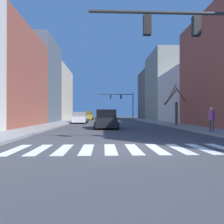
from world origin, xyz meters
TOP-DOWN VIEW (x-y plane):
  - ground_plane at (0.00, 0.00)m, footprint 240.00×240.00m
  - building_row_left at (-11.20, 18.04)m, footprint 6.00×48.37m
  - building_row_right at (11.20, 22.54)m, footprint 6.00×55.92m
  - crosswalk_stripes at (-0.00, -0.09)m, footprint 9.45×2.60m
  - traffic_signal_near at (3.18, 0.66)m, footprint 7.16×0.28m
  - traffic_signal_far at (3.02, 38.29)m, footprint 7.52×0.28m
  - car_driving_toward_lane at (-4.38, 22.40)m, footprint 2.07×4.75m
  - car_parked_right_near at (-4.33, 37.47)m, footprint 2.17×4.73m
  - car_at_intersection at (-0.89, 11.53)m, footprint 2.13×4.51m
  - pedestrian_crossing_street at (6.12, 5.88)m, footprint 0.30×0.71m
  - street_tree_right_near at (6.33, 13.85)m, footprint 2.08×1.23m

SIDE VIEW (x-z plane):
  - ground_plane at x=0.00m, z-range 0.00..0.00m
  - crosswalk_stripes at x=0.00m, z-range 0.00..0.01m
  - car_driving_toward_lane at x=-4.38m, z-range -0.05..1.53m
  - car_at_intersection at x=-0.89m, z-range -0.06..1.66m
  - car_parked_right_near at x=-4.33m, z-range -0.07..1.74m
  - pedestrian_crossing_street at x=6.12m, z-range 0.30..1.95m
  - street_tree_right_near at x=6.33m, z-range -0.15..4.16m
  - traffic_signal_far at x=3.02m, z-range 1.37..7.25m
  - traffic_signal_near at x=3.18m, z-range 1.40..7.47m
  - building_row_left at x=-11.20m, z-range -0.58..11.48m
  - building_row_right at x=11.20m, z-range -0.97..12.21m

